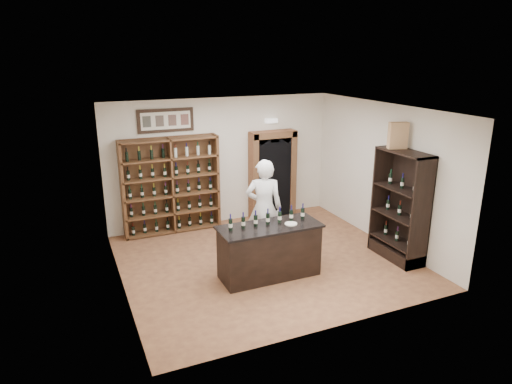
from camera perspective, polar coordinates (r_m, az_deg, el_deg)
floor at (r=9.21m, az=1.18°, el=-8.59°), size 5.50×5.50×0.00m
ceiling at (r=8.36m, az=1.31°, el=10.27°), size 5.50×5.50×0.00m
wall_back at (r=10.91m, az=-4.26°, el=3.86°), size 5.50×0.04×3.00m
wall_left at (r=7.97m, az=-17.03°, el=-1.92°), size 0.04×5.00×3.00m
wall_right at (r=10.09m, az=15.59°, el=2.17°), size 0.04×5.00×3.00m
wine_shelf at (r=10.51m, az=-10.61°, el=0.84°), size 2.20×0.38×2.20m
framed_picture at (r=10.34m, az=-11.22°, el=8.77°), size 1.25×0.04×0.52m
arched_doorway at (r=11.31m, az=2.06°, el=2.48°), size 1.17×0.35×2.17m
emergency_light at (r=11.14m, az=1.92°, el=8.88°), size 0.30×0.10×0.10m
tasting_counter at (r=8.43m, az=1.67°, el=-7.42°), size 1.88×0.78×1.00m
counter_bottle_0 at (r=8.00m, az=-3.21°, el=-4.07°), size 0.07×0.07×0.30m
counter_bottle_1 at (r=8.08m, az=-1.61°, el=-3.83°), size 0.07×0.07×0.30m
counter_bottle_2 at (r=8.17m, az=-0.05°, el=-3.59°), size 0.07×0.07×0.30m
counter_bottle_3 at (r=8.26m, az=1.48°, el=-3.35°), size 0.07×0.07×0.30m
counter_bottle_4 at (r=8.36m, az=2.98°, el=-3.12°), size 0.07×0.07×0.30m
counter_bottle_5 at (r=8.47m, az=4.44°, el=-2.89°), size 0.07×0.07×0.30m
counter_bottle_6 at (r=8.57m, az=5.86°, el=-2.66°), size 0.07×0.07×0.30m
side_cabinet at (r=9.52m, az=17.53°, el=-3.62°), size 0.48×1.20×2.20m
shopkeeper at (r=9.13m, az=1.00°, el=-2.02°), size 0.86×0.72×2.00m
plate at (r=8.32m, az=4.39°, el=-3.98°), size 0.23×0.23×0.02m
wine_crate at (r=9.24m, az=17.32°, el=6.76°), size 0.39×0.25×0.51m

